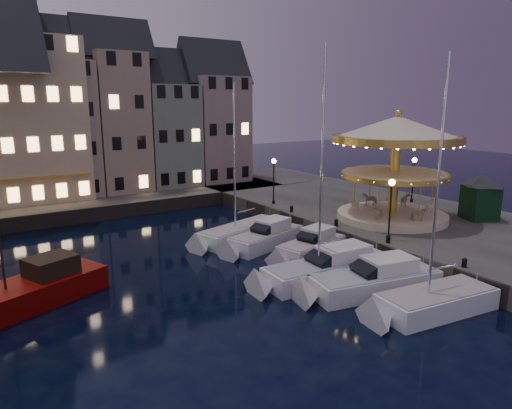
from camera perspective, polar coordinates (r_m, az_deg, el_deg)
ground at (r=27.34m, az=7.59°, el=-9.91°), size 160.00×160.00×0.00m
quay_east at (r=40.76m, az=17.08°, el=-1.82°), size 16.00×56.00×1.30m
quay_north at (r=48.75m, az=-22.31°, el=0.10°), size 44.00×12.00×1.30m
quaywall_e at (r=35.13m, az=8.66°, el=-3.68°), size 0.15×44.00×1.30m
quaywall_n at (r=43.45m, az=-18.16°, el=-1.01°), size 48.00×0.15×1.30m
streetlamp_b at (r=31.80m, az=16.49°, el=0.47°), size 0.44×0.44×4.17m
streetlamp_c at (r=41.62m, az=2.23°, el=3.76°), size 0.44×0.44×4.17m
streetlamp_d at (r=44.81m, az=19.09°, el=3.71°), size 0.44×0.44×4.17m
bollard_a at (r=28.57m, az=24.61°, el=-6.56°), size 0.30×0.30×0.57m
bollard_b at (r=31.62m, az=16.20°, el=-4.10°), size 0.30×0.30×0.57m
bollard_c at (r=34.92m, az=9.99°, el=-2.21°), size 0.30×0.30×0.57m
bollard_d at (r=38.97m, az=4.46°, el=-0.50°), size 0.30×0.30×0.57m
townhouse_nc at (r=49.75m, az=-23.56°, el=9.70°), size 6.82×8.00×14.80m
townhouse_nd at (r=51.06m, az=-17.16°, el=10.80°), size 5.50×8.00×15.80m
townhouse_ne at (r=52.92m, az=-11.32°, el=9.52°), size 6.16×8.00×12.80m
townhouse_nf at (r=55.46m, az=-5.45°, el=10.36°), size 6.82×8.00×13.80m
motorboat_a at (r=24.98m, az=20.72°, el=-11.56°), size 7.46×3.29×12.34m
motorboat_b at (r=26.54m, az=13.92°, el=-9.39°), size 8.59×4.02×2.15m
motorboat_c at (r=27.81m, az=8.55°, el=-8.04°), size 9.49×2.97×12.58m
motorboat_d at (r=31.60m, az=6.55°, el=-5.51°), size 6.60×3.46×2.15m
motorboat_e at (r=33.52m, az=0.88°, el=-4.35°), size 7.52×4.05×2.15m
motorboat_f at (r=35.21m, az=-2.40°, el=-3.71°), size 8.70×4.43×11.60m
red_fishing_boat at (r=27.11m, az=-26.42°, el=-9.77°), size 8.62×5.70×6.15m
carousel at (r=37.21m, az=17.11°, el=6.76°), size 9.85×9.85×8.62m
ticket_kiosk at (r=40.28m, az=26.35°, el=1.81°), size 3.56×3.56×4.17m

